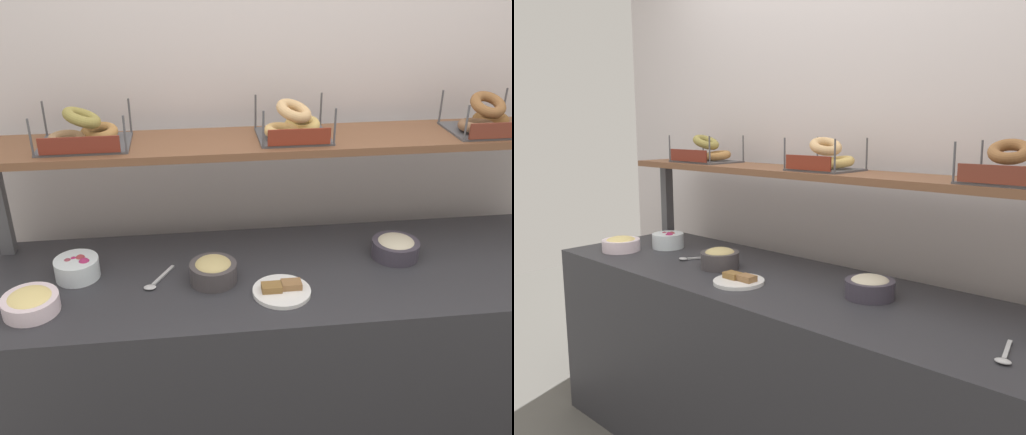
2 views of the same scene
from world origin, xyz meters
The scene contains 14 objects.
back_wall centered at (0.00, 0.55, 1.20)m, with size 3.56×0.06×2.40m, color silver.
deli_counter centered at (0.00, 0.00, 0.42)m, with size 2.36×0.70×0.85m, color #2D2D33.
shelf_riser_left centered at (-1.12, 0.27, 1.05)m, with size 0.05×0.05×0.40m, color #4C4C51.
upper_shelf centered at (0.00, 0.27, 1.26)m, with size 2.32×0.32×0.03m, color brown.
bowl_tuna_salad centered at (0.38, 0.05, 0.89)m, with size 0.18×0.18×0.08m.
bowl_beet_salad centered at (-0.82, 0.05, 0.89)m, with size 0.16×0.16×0.09m.
bowl_hummus centered at (-0.33, -0.04, 0.90)m, with size 0.17×0.17×0.09m.
bowl_egg_salad centered at (-0.94, -0.15, 0.89)m, with size 0.19×0.19×0.07m.
serving_plate_white centered at (-0.10, -0.15, 0.86)m, with size 0.21×0.21×0.04m.
serving_spoon_near_plate centered at (0.94, -0.15, 0.86)m, with size 0.06×0.17×0.01m.
serving_spoon_by_edge centered at (-0.54, -0.03, 0.86)m, with size 0.11×0.16×0.01m.
bagel_basket_everything centered at (-0.77, 0.27, 1.33)m, with size 0.33×0.25×0.15m.
bagel_basket_plain centered at (0.01, 0.27, 1.33)m, with size 0.27×0.26×0.15m.
bagel_basket_cinnamon_raisin centered at (0.77, 0.25, 1.33)m, with size 0.28×0.26×0.16m.
Camera 2 is at (1.40, -1.59, 1.47)m, focal length 37.85 mm.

